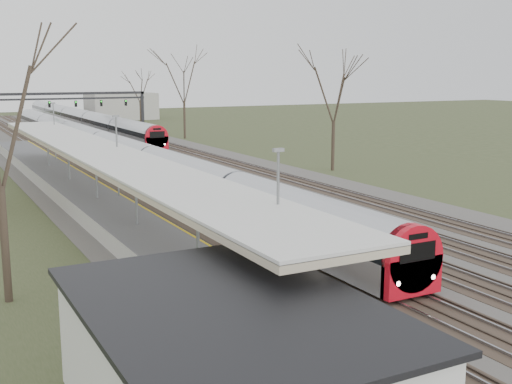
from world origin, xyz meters
TOP-DOWN VIEW (x-y plane):
  - track_bed at (0.26, 55.00)m, footprint 24.00×160.00m
  - platform at (-9.05, 37.50)m, footprint 3.50×69.00m
  - canopy at (-9.05, 32.99)m, footprint 4.10×50.00m
  - station_building at (-12.50, 8.00)m, footprint 6.00×9.00m
  - signal_gantry at (0.29, 84.99)m, footprint 21.00×0.59m
  - tree_east_far at (14.00, 42.00)m, footprint 5.00×5.00m
  - train_near at (-2.50, 57.54)m, footprint 2.62×90.21m
  - train_far at (4.50, 99.02)m, footprint 2.62×75.21m

SIDE VIEW (x-z plane):
  - track_bed at x=0.26m, z-range -0.05..0.17m
  - platform at x=-9.05m, z-range 0.00..1.00m
  - train_near at x=-2.50m, z-range -0.05..3.00m
  - train_far at x=4.50m, z-range -0.05..3.00m
  - station_building at x=-12.50m, z-range 0.00..3.20m
  - canopy at x=-9.05m, z-range 2.37..5.48m
  - signal_gantry at x=0.29m, z-range 1.87..7.95m
  - tree_east_far at x=14.00m, z-range 2.14..12.44m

